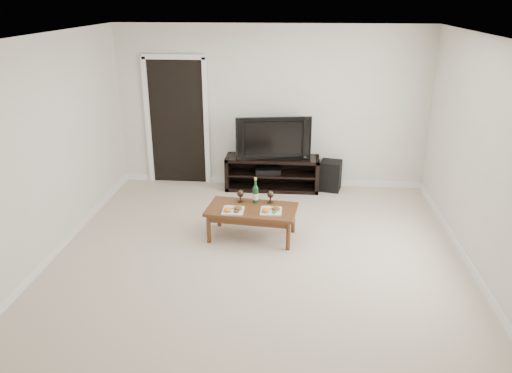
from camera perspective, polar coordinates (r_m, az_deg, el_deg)
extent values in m
plane|color=beige|center=(6.01, 0.08, -8.91)|extent=(5.50, 5.50, 0.00)
cube|color=silver|center=(8.15, 1.75, 9.01)|extent=(5.00, 0.04, 2.60)
cube|color=white|center=(5.22, 0.10, 16.86)|extent=(5.00, 5.50, 0.04)
cube|color=black|center=(8.40, -8.98, 7.21)|extent=(0.90, 0.02, 2.05)
cube|color=black|center=(8.16, 1.86, 1.54)|extent=(1.51, 0.45, 0.55)
imported|color=black|center=(7.97, 1.91, 5.73)|extent=(1.20, 0.35, 0.69)
cube|color=black|center=(8.14, 1.33, 1.87)|extent=(0.44, 0.36, 0.08)
cube|color=black|center=(8.23, 8.52, 1.25)|extent=(0.39, 0.39, 0.49)
cube|color=brown|center=(6.55, -0.48, -4.16)|extent=(1.21, 0.75, 0.42)
cube|color=white|center=(6.36, -2.63, -2.57)|extent=(0.27, 0.27, 0.07)
cube|color=white|center=(6.34, 1.72, -2.63)|extent=(0.27, 0.27, 0.07)
cylinder|color=#0F3A1C|center=(6.57, -0.06, -0.42)|extent=(0.07, 0.07, 0.35)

